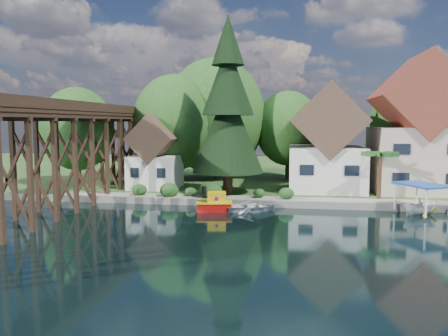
{
  "coord_description": "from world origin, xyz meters",
  "views": [
    {
      "loc": [
        3.17,
        -30.48,
        7.54
      ],
      "look_at": [
        -2.27,
        6.0,
        3.67
      ],
      "focal_mm": 35.0,
      "sensor_mm": 36.0,
      "label": 1
    }
  ],
  "objects_px": {
    "tugboat": "(215,203)",
    "boat_yellow": "(421,206)",
    "trestle_bridge": "(67,147)",
    "house_left": "(326,145)",
    "conifer": "(228,109)",
    "boat_white_a": "(252,206)",
    "palm_tree": "(380,155)",
    "house_center": "(416,133)",
    "boat_canopy": "(421,202)",
    "shed": "(155,157)"
  },
  "relations": [
    {
      "from": "conifer",
      "to": "tugboat",
      "type": "bearing_deg",
      "value": -91.95
    },
    {
      "from": "house_center",
      "to": "tugboat",
      "type": "xyz_separation_m",
      "value": [
        -19.0,
        -10.85,
        -5.76
      ]
    },
    {
      "from": "boat_white_a",
      "to": "boat_yellow",
      "type": "xyz_separation_m",
      "value": [
        13.98,
        0.88,
        0.22
      ]
    },
    {
      "from": "boat_yellow",
      "to": "shed",
      "type": "bearing_deg",
      "value": 81.12
    },
    {
      "from": "trestle_bridge",
      "to": "tugboat",
      "type": "bearing_deg",
      "value": 2.1
    },
    {
      "from": "shed",
      "to": "boat_yellow",
      "type": "height_order",
      "value": "shed"
    },
    {
      "from": "boat_canopy",
      "to": "conifer",
      "type": "bearing_deg",
      "value": 161.64
    },
    {
      "from": "trestle_bridge",
      "to": "boat_white_a",
      "type": "distance_m",
      "value": 16.84
    },
    {
      "from": "palm_tree",
      "to": "boat_canopy",
      "type": "distance_m",
      "value": 5.99
    },
    {
      "from": "palm_tree",
      "to": "tugboat",
      "type": "xyz_separation_m",
      "value": [
        -14.39,
        -5.08,
        -3.89
      ]
    },
    {
      "from": "trestle_bridge",
      "to": "tugboat",
      "type": "relative_size",
      "value": 13.68
    },
    {
      "from": "trestle_bridge",
      "to": "palm_tree",
      "type": "bearing_deg",
      "value": 11.47
    },
    {
      "from": "shed",
      "to": "boat_yellow",
      "type": "distance_m",
      "value": 26.35
    },
    {
      "from": "tugboat",
      "to": "house_left",
      "type": "bearing_deg",
      "value": 45.98
    },
    {
      "from": "boat_white_a",
      "to": "boat_canopy",
      "type": "height_order",
      "value": "boat_canopy"
    },
    {
      "from": "house_center",
      "to": "boat_yellow",
      "type": "height_order",
      "value": "house_center"
    },
    {
      "from": "trestle_bridge",
      "to": "house_center",
      "type": "distance_m",
      "value": 33.96
    },
    {
      "from": "tugboat",
      "to": "boat_canopy",
      "type": "relative_size",
      "value": 0.67
    },
    {
      "from": "shed",
      "to": "trestle_bridge",
      "type": "bearing_deg",
      "value": -118.19
    },
    {
      "from": "tugboat",
      "to": "boat_white_a",
      "type": "distance_m",
      "value": 3.14
    },
    {
      "from": "shed",
      "to": "boat_canopy",
      "type": "distance_m",
      "value": 26.28
    },
    {
      "from": "conifer",
      "to": "boat_white_a",
      "type": "height_order",
      "value": "conifer"
    },
    {
      "from": "conifer",
      "to": "boat_canopy",
      "type": "distance_m",
      "value": 19.19
    },
    {
      "from": "boat_yellow",
      "to": "palm_tree",
      "type": "bearing_deg",
      "value": 43.65
    },
    {
      "from": "house_left",
      "to": "shed",
      "type": "bearing_deg",
      "value": -175.23
    },
    {
      "from": "boat_white_a",
      "to": "house_center",
      "type": "bearing_deg",
      "value": -76.56
    },
    {
      "from": "boat_canopy",
      "to": "shed",
      "type": "bearing_deg",
      "value": 162.2
    },
    {
      "from": "boat_canopy",
      "to": "boat_white_a",
      "type": "bearing_deg",
      "value": -178.54
    },
    {
      "from": "conifer",
      "to": "boat_white_a",
      "type": "xyz_separation_m",
      "value": [
        2.87,
        -5.89,
        -8.39
      ]
    },
    {
      "from": "palm_tree",
      "to": "house_left",
      "type": "bearing_deg",
      "value": 129.81
    },
    {
      "from": "conifer",
      "to": "boat_yellow",
      "type": "xyz_separation_m",
      "value": [
        16.86,
        -5.01,
        -8.17
      ]
    },
    {
      "from": "trestle_bridge",
      "to": "boat_canopy",
      "type": "distance_m",
      "value": 30.22
    },
    {
      "from": "house_left",
      "to": "palm_tree",
      "type": "relative_size",
      "value": 2.38
    },
    {
      "from": "trestle_bridge",
      "to": "shed",
      "type": "height_order",
      "value": "trestle_bridge"
    },
    {
      "from": "house_left",
      "to": "boat_white_a",
      "type": "relative_size",
      "value": 2.53
    },
    {
      "from": "house_center",
      "to": "shed",
      "type": "bearing_deg",
      "value": -175.76
    },
    {
      "from": "palm_tree",
      "to": "boat_yellow",
      "type": "distance_m",
      "value": 5.99
    },
    {
      "from": "trestle_bridge",
      "to": "tugboat",
      "type": "xyz_separation_m",
      "value": [
        13.0,
        0.48,
        -4.7
      ]
    },
    {
      "from": "tugboat",
      "to": "boat_yellow",
      "type": "bearing_deg",
      "value": 4.64
    },
    {
      "from": "conifer",
      "to": "boat_yellow",
      "type": "height_order",
      "value": "conifer"
    },
    {
      "from": "shed",
      "to": "boat_canopy",
      "type": "bearing_deg",
      "value": -17.8
    },
    {
      "from": "palm_tree",
      "to": "boat_canopy",
      "type": "height_order",
      "value": "palm_tree"
    },
    {
      "from": "trestle_bridge",
      "to": "house_left",
      "type": "xyz_separation_m",
      "value": [
        23.0,
        10.83,
        -0.21
      ]
    },
    {
      "from": "shed",
      "to": "boat_yellow",
      "type": "relative_size",
      "value": 3.07
    },
    {
      "from": "tugboat",
      "to": "boat_white_a",
      "type": "height_order",
      "value": "tugboat"
    },
    {
      "from": "house_center",
      "to": "boat_canopy",
      "type": "distance_m",
      "value": 11.51
    },
    {
      "from": "house_left",
      "to": "tugboat",
      "type": "height_order",
      "value": "house_left"
    },
    {
      "from": "house_left",
      "to": "boat_white_a",
      "type": "distance_m",
      "value": 12.91
    },
    {
      "from": "boat_canopy",
      "to": "house_center",
      "type": "bearing_deg",
      "value": 78.07
    },
    {
      "from": "house_center",
      "to": "tugboat",
      "type": "relative_size",
      "value": 4.3
    }
  ]
}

